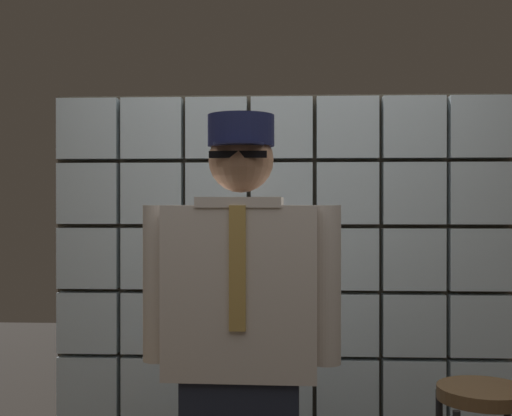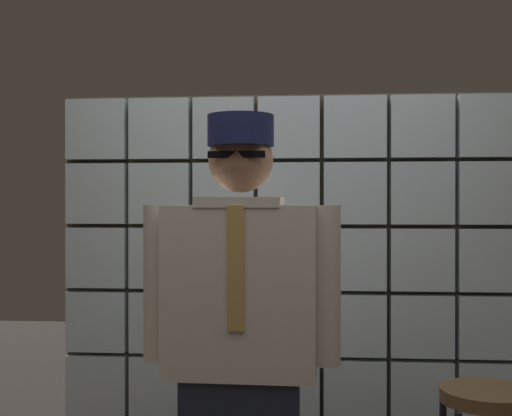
# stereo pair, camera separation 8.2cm
# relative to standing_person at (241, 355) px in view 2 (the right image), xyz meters

# --- Properties ---
(glass_block_wall) EXTENTS (2.39, 0.10, 2.05)m
(glass_block_wall) POSITION_rel_standing_person_xyz_m (0.13, 1.11, 0.08)
(glass_block_wall) COLOR silver
(glass_block_wall) RESTS_ON ground
(standing_person) EXTENTS (0.70, 0.30, 1.77)m
(standing_person) POSITION_rel_standing_person_xyz_m (0.00, 0.00, 0.00)
(standing_person) COLOR #1E2333
(standing_person) RESTS_ON ground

